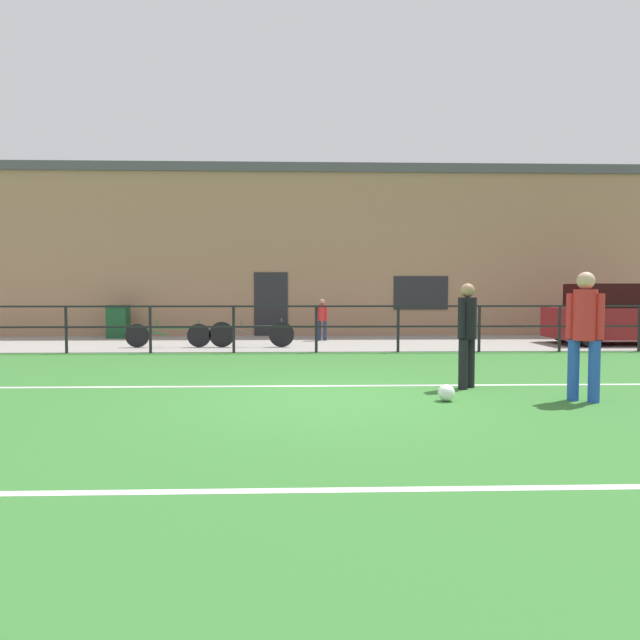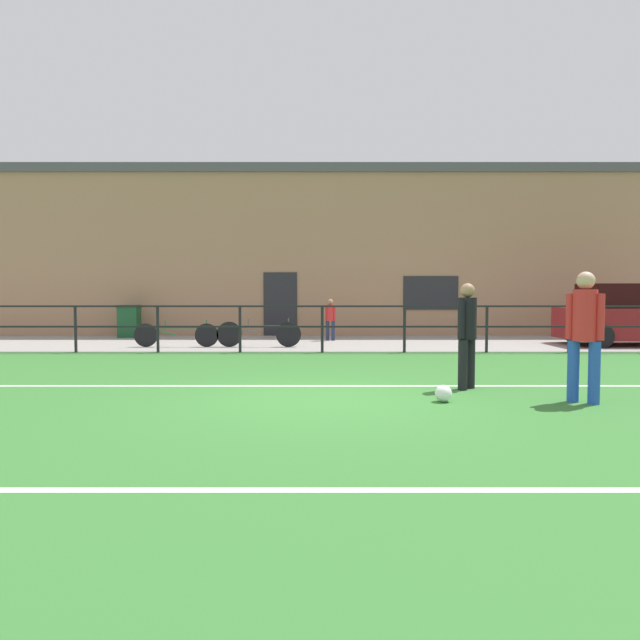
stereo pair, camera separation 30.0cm
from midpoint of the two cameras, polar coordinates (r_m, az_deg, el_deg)
ground at (r=8.15m, az=1.18°, el=-7.93°), size 60.00×44.00×0.04m
field_line_touchline at (r=9.21m, az=1.01°, el=-6.51°), size 36.00×0.11×0.00m
field_line_hash at (r=4.57m, az=2.40°, el=-16.41°), size 36.00×0.11×0.00m
pavement_strip at (r=16.57m, az=0.43°, el=-2.26°), size 48.00×5.00×0.02m
perimeter_fence at (r=14.02m, az=0.56°, el=-0.19°), size 36.07×0.07×1.15m
clubhouse_facade at (r=20.24m, az=0.30°, el=6.71°), size 28.00×2.56×5.66m
player_goalkeeper at (r=9.14m, az=14.94°, el=-0.88°), size 0.33×0.35×1.62m
player_striker at (r=8.57m, az=25.28°, el=-0.77°), size 0.41×0.33×1.77m
soccer_ball_match at (r=8.11m, az=12.85°, el=-7.07°), size 0.23×0.23×0.23m
spectator_child at (r=17.21m, az=1.25°, el=0.30°), size 0.32×0.22×1.23m
parked_car_red at (r=18.04m, az=28.71°, el=0.34°), size 3.94×1.88×1.68m
bicycle_parked_0 at (r=15.31m, az=-5.79°, el=-1.36°), size 2.23×0.04×0.76m
bicycle_parked_1 at (r=15.67m, az=-13.76°, el=-1.41°), size 2.23×0.04×0.72m
trash_bin_0 at (r=19.22m, az=-18.15°, el=-0.11°), size 0.65×0.55×1.03m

